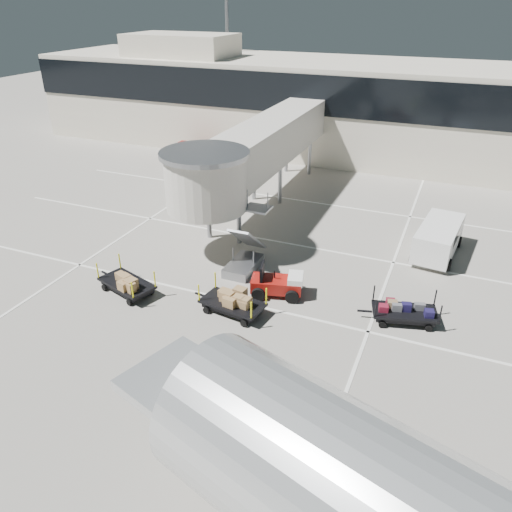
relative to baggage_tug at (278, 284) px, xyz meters
The scene contains 11 objects.
ground 3.65m from the baggage_tug, 109.35° to the right, with size 140.00×140.00×0.00m, color #A09A8F.
lane_markings 6.25m from the baggage_tug, 107.40° to the left, with size 40.00×30.00×0.02m.
terminal 26.82m from the baggage_tug, 93.33° to the left, with size 64.00×12.11×15.20m.
jet_bridge 10.90m from the baggage_tug, 120.22° to the left, with size 5.70×20.40×6.03m.
baggage_tug is the anchor object (origin of this frame).
suitcase_cart 6.09m from the baggage_tug, ahead, with size 3.63×2.13×1.39m.
box_cart_near 2.73m from the baggage_tug, 122.77° to the right, with size 3.73×1.89×1.43m.
box_cart_far 7.52m from the baggage_tug, 157.96° to the right, with size 3.72×2.33×1.43m.
ground_worker 7.23m from the baggage_tug, 84.52° to the right, with size 0.71×0.47×1.96m, color #C2F519.
minivan 10.36m from the baggage_tug, 48.18° to the left, with size 2.58×5.04×1.84m.
belt_loader 23.80m from the baggage_tug, 128.53° to the left, with size 3.85×1.63×1.84m.
Camera 1 is at (8.36, -16.54, 13.31)m, focal length 35.00 mm.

